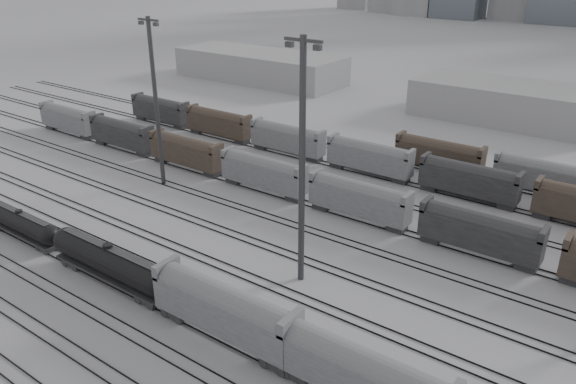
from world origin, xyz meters
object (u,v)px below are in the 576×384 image
Objects in this scene: tank_car_a at (21,223)px; hopper_car_a at (224,308)px; tank_car_b at (110,261)px; light_mast_c at (302,160)px; hopper_car_b at (363,374)px.

hopper_car_a reaches higher than tank_car_a.
hopper_car_a reaches higher than tank_car_b.
light_mast_c is (17.07, 13.32, 11.91)m from tank_car_b.
hopper_car_a is 1.05× the size of hopper_car_b.
light_mast_c is (-0.27, 13.32, 11.03)m from hopper_car_a.
hopper_car_b is at bearing 0.00° from tank_car_b.
tank_car_b is 0.70× the size of light_mast_c.
tank_car_a is at bearing -159.39° from light_mast_c.
tank_car_b is at bearing 180.00° from hopper_car_b.
hopper_car_a is 15.10m from hopper_car_b.
hopper_car_b reaches higher than tank_car_b.
tank_car_b is 1.17× the size of hopper_car_a.
hopper_car_b is 23.22m from light_mast_c.
hopper_car_b is at bearing 0.00° from tank_car_a.
tank_car_a is 39.82m from light_mast_c.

